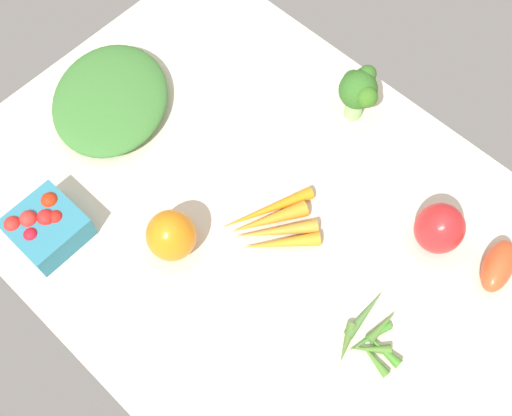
{
  "coord_description": "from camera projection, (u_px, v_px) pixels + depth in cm",
  "views": [
    {
      "loc": [
        32.74,
        -34.76,
        101.37
      ],
      "look_at": [
        0.0,
        0.0,
        4.0
      ],
      "focal_mm": 43.97,
      "sensor_mm": 36.0,
      "label": 1
    }
  ],
  "objects": [
    {
      "name": "carrot_bunch",
      "position": [
        273.0,
        225.0,
        1.08
      ],
      "size": [
        15.75,
        17.38,
        2.9
      ],
      "color": "orange",
      "rests_on": "tablecloth"
    },
    {
      "name": "tablecloth",
      "position": [
        256.0,
        215.0,
        1.11
      ],
      "size": [
        104.0,
        76.0,
        2.0
      ],
      "primitive_type": "cube",
      "color": "beige",
      "rests_on": "ground"
    },
    {
      "name": "okra_pile",
      "position": [
        369.0,
        338.0,
        1.0
      ],
      "size": [
        10.3,
        13.98,
        1.82
      ],
      "color": "#4C7C2B",
      "rests_on": "tablecloth"
    },
    {
      "name": "leafy_greens_clump",
      "position": [
        110.0,
        99.0,
        1.18
      ],
      "size": [
        33.08,
        33.77,
        4.71
      ],
      "primitive_type": "ellipsoid",
      "rotation": [
        0.0,
        0.0,
        2.24
      ],
      "color": "#3F7B34",
      "rests_on": "tablecloth"
    },
    {
      "name": "broccoli_head",
      "position": [
        359.0,
        89.0,
        1.13
      ],
      "size": [
        8.86,
        8.01,
        11.11
      ],
      "color": "#97D177",
      "rests_on": "tablecloth"
    },
    {
      "name": "roma_tomato",
      "position": [
        498.0,
        266.0,
        1.03
      ],
      "size": [
        7.22,
        10.8,
        4.86
      ],
      "primitive_type": "ellipsoid",
      "rotation": [
        0.0,
        0.0,
        4.97
      ],
      "color": "#DC4F26",
      "rests_on": "tablecloth"
    },
    {
      "name": "bell_pepper_red",
      "position": [
        439.0,
        228.0,
        1.04
      ],
      "size": [
        11.2,
        11.2,
        9.7
      ],
      "primitive_type": "ellipsoid",
      "rotation": [
        0.0,
        0.0,
        2.06
      ],
      "color": "red",
      "rests_on": "tablecloth"
    },
    {
      "name": "bell_pepper_orange",
      "position": [
        171.0,
        235.0,
        1.03
      ],
      "size": [
        9.62,
        9.62,
        9.48
      ],
      "primitive_type": "ellipsoid",
      "rotation": [
        0.0,
        0.0,
        4.55
      ],
      "color": "orange",
      "rests_on": "tablecloth"
    },
    {
      "name": "berry_basket",
      "position": [
        46.0,
        226.0,
        1.06
      ],
      "size": [
        11.25,
        11.25,
        6.63
      ],
      "color": "teal",
      "rests_on": "tablecloth"
    }
  ]
}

